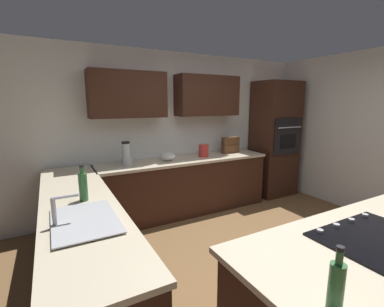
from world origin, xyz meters
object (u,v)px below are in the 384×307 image
object	(u,v)px
mixing_bowl	(168,157)
oil_bottle	(336,286)
wall_oven	(275,139)
cooktop	(377,238)
sink_unit	(84,220)
blender	(126,155)
spice_rack	(230,145)
dish_soap_bottle	(83,186)
kettle	(204,151)

from	to	relation	value
mixing_bowl	oil_bottle	bearing A→B (deg)	79.35
wall_oven	oil_bottle	size ratio (longest dim) A/B	7.12
cooktop	sink_unit	bearing A→B (deg)	-35.73
blender	spice_rack	world-z (taller)	blender
dish_soap_bottle	spice_rack	bearing A→B (deg)	-153.80
wall_oven	mixing_bowl	bearing A→B (deg)	-0.56
sink_unit	cooktop	world-z (taller)	sink_unit
sink_unit	mixing_bowl	bearing A→B (deg)	-129.92
wall_oven	dish_soap_bottle	distance (m)	3.82
cooktop	wall_oven	bearing A→B (deg)	-124.88
wall_oven	cooktop	xyz separation A→B (m)	(2.01, 2.88, -0.19)
cooktop	blender	distance (m)	3.04
wall_oven	spice_rack	xyz separation A→B (m)	(1.00, -0.08, -0.05)
cooktop	oil_bottle	xyz separation A→B (m)	(0.83, 0.25, 0.12)
mixing_bowl	spice_rack	distance (m)	1.25
cooktop	kettle	xyz separation A→B (m)	(-0.41, -2.91, 0.10)
sink_unit	spice_rack	distance (m)	3.21
oil_bottle	wall_oven	bearing A→B (deg)	-132.20
wall_oven	spice_rack	bearing A→B (deg)	-4.79
sink_unit	blender	world-z (taller)	blender
cooktop	dish_soap_bottle	distance (m)	2.33
kettle	dish_soap_bottle	size ratio (longest dim) A/B	0.61
kettle	oil_bottle	bearing A→B (deg)	68.50
blender	spice_rack	size ratio (longest dim) A/B	1.04
mixing_bowl	kettle	bearing A→B (deg)	180.00
sink_unit	dish_soap_bottle	size ratio (longest dim) A/B	2.08
blender	mixing_bowl	size ratio (longest dim) A/B	1.49
wall_oven	spice_rack	size ratio (longest dim) A/B	6.63
kettle	dish_soap_bottle	distance (m)	2.36
mixing_bowl	dish_soap_bottle	distance (m)	1.84
cooktop	spice_rack	xyz separation A→B (m)	(-1.01, -2.97, 0.14)
dish_soap_bottle	oil_bottle	size ratio (longest dim) A/B	1.10
kettle	spice_rack	bearing A→B (deg)	-174.13
cooktop	blender	world-z (taller)	blender
sink_unit	dish_soap_bottle	distance (m)	0.50
blender	oil_bottle	xyz separation A→B (m)	(-0.06, 3.16, -0.02)
mixing_bowl	blender	bearing A→B (deg)	0.00
cooktop	oil_bottle	size ratio (longest dim) A/B	2.48
spice_rack	dish_soap_bottle	size ratio (longest dim) A/B	0.98
kettle	dish_soap_bottle	bearing A→B (deg)	31.28
sink_unit	cooktop	xyz separation A→B (m)	(-1.67, 1.20, -0.01)
blender	mixing_bowl	bearing A→B (deg)	180.00
spice_rack	oil_bottle	world-z (taller)	oil_bottle
blender	dish_soap_bottle	world-z (taller)	blender
wall_oven	mixing_bowl	distance (m)	2.25
spice_rack	dish_soap_bottle	world-z (taller)	dish_soap_bottle
oil_bottle	kettle	bearing A→B (deg)	-111.50
wall_oven	blender	size ratio (longest dim) A/B	6.37
wall_oven	cooktop	world-z (taller)	wall_oven
mixing_bowl	oil_bottle	xyz separation A→B (m)	(0.59, 3.16, 0.06)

